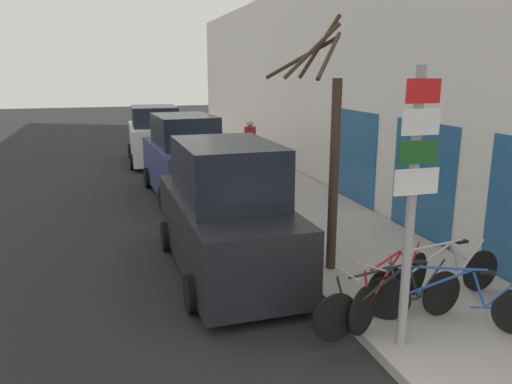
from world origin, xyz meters
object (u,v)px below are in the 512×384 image
(signpost, at_px, (412,200))
(parked_car_1, at_px, (184,160))
(bicycle_2, at_px, (392,287))
(bicycle_0, at_px, (451,301))
(bicycle_1, at_px, (391,301))
(parked_car_2, at_px, (155,137))
(pedestrian_near, at_px, (250,142))
(street_tree, at_px, (330,154))
(bicycle_3, at_px, (436,276))
(parked_car_0, at_px, (226,215))

(signpost, bearing_deg, parked_car_1, 98.56)
(signpost, relative_size, bicycle_2, 1.74)
(bicycle_0, xyz_separation_m, bicycle_1, (-0.80, 0.21, 0.01))
(signpost, height_order, parked_car_2, signpost)
(parked_car_2, bearing_deg, pedestrian_near, -50.19)
(pedestrian_near, relative_size, street_tree, 0.42)
(bicycle_0, height_order, bicycle_3, bicycle_3)
(signpost, relative_size, street_tree, 0.81)
(signpost, height_order, parked_car_1, signpost)
(bicycle_2, relative_size, parked_car_0, 0.44)
(parked_car_1, relative_size, parked_car_2, 1.05)
(bicycle_0, bearing_deg, signpost, 134.47)
(parked_car_0, xyz_separation_m, parked_car_2, (-0.15, 11.81, -0.04))
(street_tree, bearing_deg, bicycle_1, -91.15)
(bicycle_0, height_order, pedestrian_near, pedestrian_near)
(parked_car_2, bearing_deg, signpost, -82.49)
(bicycle_3, distance_m, parked_car_1, 8.74)
(parked_car_1, xyz_separation_m, parked_car_2, (-0.30, 5.86, -0.05))
(bicycle_3, bearing_deg, parked_car_1, 12.36)
(street_tree, bearing_deg, parked_car_1, 102.99)
(bicycle_1, xyz_separation_m, bicycle_2, (0.26, 0.40, -0.00))
(parked_car_0, distance_m, parked_car_1, 5.96)
(signpost, height_order, street_tree, street_tree)
(bicycle_1, relative_size, parked_car_2, 0.56)
(bicycle_1, height_order, parked_car_0, parked_car_0)
(parked_car_0, bearing_deg, bicycle_1, -62.06)
(signpost, bearing_deg, parked_car_0, 114.64)
(bicycle_0, distance_m, parked_car_0, 4.02)
(bicycle_1, bearing_deg, parked_car_2, -0.46)
(pedestrian_near, xyz_separation_m, street_tree, (-1.09, -8.87, 1.04))
(parked_car_0, height_order, parked_car_1, parked_car_0)
(bicycle_1, xyz_separation_m, pedestrian_near, (1.14, 11.10, 0.65))
(bicycle_3, bearing_deg, bicycle_1, 111.79)
(bicycle_3, distance_m, pedestrian_near, 10.55)
(bicycle_1, relative_size, street_tree, 0.56)
(bicycle_0, distance_m, street_tree, 3.07)
(bicycle_1, distance_m, parked_car_0, 3.41)
(bicycle_2, relative_size, parked_car_1, 0.44)
(parked_car_0, xyz_separation_m, parked_car_1, (0.14, 5.95, 0.00))
(bicycle_1, distance_m, street_tree, 2.80)
(parked_car_2, bearing_deg, street_tree, -80.55)
(signpost, relative_size, parked_car_2, 0.80)
(bicycle_2, xyz_separation_m, parked_car_2, (-2.05, 14.35, 0.49))
(parked_car_0, xyz_separation_m, pedestrian_near, (2.77, 8.16, 0.12))
(parked_car_1, xyz_separation_m, street_tree, (1.54, -6.67, 1.16))
(street_tree, bearing_deg, parked_car_0, 157.01)
(bicycle_2, bearing_deg, bicycle_1, 115.30)
(signpost, bearing_deg, bicycle_3, 39.53)
(bicycle_1, bearing_deg, bicycle_2, -40.17)
(pedestrian_near, bearing_deg, street_tree, -114.87)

